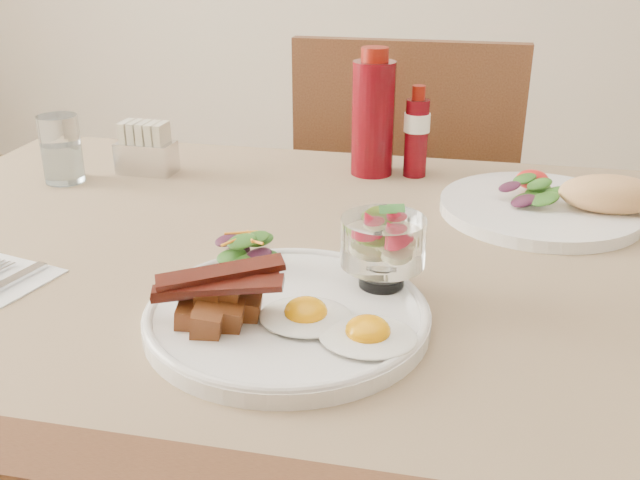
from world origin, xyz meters
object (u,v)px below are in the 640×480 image
at_px(chair_far, 405,229).
at_px(ketchup_bottle, 373,116).
at_px(fruit_cup, 383,242).
at_px(water_glass, 62,153).
at_px(main_plate, 287,316).
at_px(hot_sauce_bottle, 416,133).
at_px(sugar_caddy, 146,151).
at_px(table, 356,331).
at_px(second_plate, 556,203).

height_order(chair_far, ketchup_bottle, ketchup_bottle).
distance_m(fruit_cup, water_glass, 0.59).
bearing_deg(chair_far, main_plate, -93.23).
distance_m(chair_far, fruit_cup, 0.80).
relative_size(hot_sauce_bottle, sugar_caddy, 1.55).
bearing_deg(fruit_cup, ketchup_bottle, 99.57).
height_order(fruit_cup, water_glass, fruit_cup).
xyz_separation_m(ketchup_bottle, water_glass, (-0.46, -0.14, -0.05)).
height_order(table, sugar_caddy, sugar_caddy).
distance_m(main_plate, hot_sauce_bottle, 0.50).
xyz_separation_m(table, ketchup_bottle, (-0.03, 0.34, 0.18)).
bearing_deg(main_plate, chair_far, 86.77).
height_order(second_plate, sugar_caddy, sugar_caddy).
distance_m(main_plate, second_plate, 0.45).
height_order(table, second_plate, second_plate).
height_order(table, hot_sauce_bottle, hot_sauce_bottle).
height_order(table, water_glass, water_glass).
distance_m(fruit_cup, hot_sauce_bottle, 0.42).
distance_m(second_plate, ketchup_bottle, 0.31).
distance_m(second_plate, hot_sauce_bottle, 0.25).
relative_size(sugar_caddy, water_glass, 0.89).
bearing_deg(hot_sauce_bottle, sugar_caddy, -170.00).
bearing_deg(sugar_caddy, water_glass, -146.12).
bearing_deg(table, second_plate, 41.24).
bearing_deg(water_glass, hot_sauce_bottle, 14.93).
height_order(main_plate, ketchup_bottle, ketchup_bottle).
bearing_deg(second_plate, sugar_caddy, 174.54).
distance_m(hot_sauce_bottle, sugar_caddy, 0.42).
bearing_deg(sugar_caddy, chair_far, 48.16).
height_order(main_plate, water_glass, water_glass).
relative_size(chair_far, hot_sauce_bottle, 6.58).
xyz_separation_m(fruit_cup, sugar_caddy, (-0.42, 0.34, -0.03)).
bearing_deg(hot_sauce_bottle, chair_far, 96.29).
bearing_deg(fruit_cup, hot_sauce_bottle, 90.26).
bearing_deg(fruit_cup, table, 116.47).
bearing_deg(sugar_caddy, hot_sauce_bottle, 12.04).
xyz_separation_m(second_plate, hot_sauce_bottle, (-0.20, 0.13, 0.05)).
relative_size(second_plate, ketchup_bottle, 1.48).
xyz_separation_m(chair_far, second_plate, (0.24, -0.46, 0.25)).
distance_m(main_plate, fruit_cup, 0.12).
bearing_deg(hot_sauce_bottle, table, -95.96).
xyz_separation_m(table, fruit_cup, (0.04, -0.08, 0.15)).
relative_size(table, water_glass, 13.00).
distance_m(chair_far, ketchup_bottle, 0.46).
xyz_separation_m(chair_far, sugar_caddy, (-0.38, -0.40, 0.26)).
bearing_deg(table, fruit_cup, -63.53).
xyz_separation_m(main_plate, water_glass, (-0.44, 0.35, 0.04)).
relative_size(table, main_plate, 4.75).
height_order(ketchup_bottle, sugar_caddy, ketchup_bottle).
bearing_deg(water_glass, sugar_caddy, 31.84).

